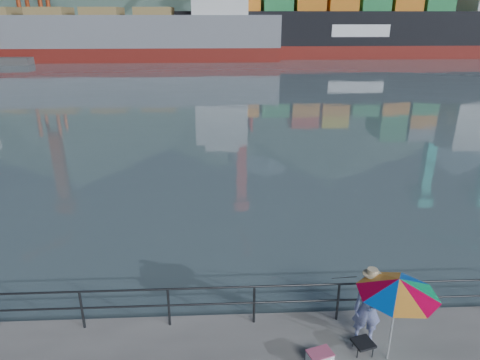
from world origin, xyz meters
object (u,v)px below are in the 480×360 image
beach_umbrella (398,286)px  container_ship (362,22)px  bulk_carrier (129,34)px  fisherman (368,309)px  cooler_bag (320,359)px

beach_umbrella → container_ship: bearing=73.1°
beach_umbrella → container_ship: (22.53, 74.14, 3.97)m
beach_umbrella → bulk_carrier: 71.94m
fisherman → cooler_bag: (-1.16, -0.65, -0.72)m
bulk_carrier → container_ship: bearing=6.5°
beach_umbrella → cooler_bag: size_ratio=4.18×
fisherman → bulk_carrier: 71.34m
fisherman → cooler_bag: size_ratio=3.50×
container_ship → bulk_carrier: bearing=-173.5°
beach_umbrella → fisherman: bearing=120.0°
bulk_carrier → container_ship: 41.27m
fisherman → bulk_carrier: (-18.11, 68.93, 3.22)m
cooler_bag → fisherman: bearing=11.9°
fisherman → container_ship: size_ratio=0.03×
container_ship → fisherman: bearing=-107.3°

